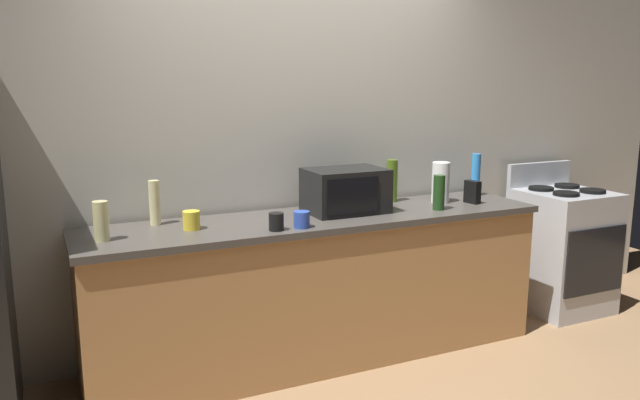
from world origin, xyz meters
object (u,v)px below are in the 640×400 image
object	(u,v)px
microwave	(345,191)
paper_towel_roll	(441,182)
mug_yellow	(191,220)
bottle_olive_oil	(392,181)
bottle_spray_cleaner	(476,175)
mug_black	(276,222)
bottle_hand_soap	(155,203)
stove_range	(562,249)
mug_blue	(302,220)
bottle_wine	(439,192)
cordless_phone	(472,192)
bottle_vinegar	(101,221)

from	to	relation	value
microwave	paper_towel_roll	distance (m)	0.71
paper_towel_roll	mug_yellow	size ratio (longest dim) A/B	2.63
bottle_olive_oil	mug_yellow	distance (m)	1.43
microwave	bottle_olive_oil	xyz separation A→B (m)	(0.44, 0.17, 0.01)
paper_towel_roll	bottle_spray_cleaner	xyz separation A→B (m)	(0.37, 0.10, 0.01)
microwave	bottle_spray_cleaner	bearing A→B (deg)	5.26
microwave	mug_black	xyz separation A→B (m)	(-0.56, -0.27, -0.09)
bottle_olive_oil	mug_yellow	world-z (taller)	bottle_olive_oil
bottle_hand_soap	mug_black	xyz separation A→B (m)	(0.57, -0.41, -0.08)
stove_range	mug_black	xyz separation A→B (m)	(-2.36, -0.22, 0.49)
bottle_olive_oil	bottle_hand_soap	world-z (taller)	bottle_olive_oil
bottle_hand_soap	mug_blue	world-z (taller)	bottle_hand_soap
bottle_wine	bottle_hand_soap	size ratio (longest dim) A/B	0.87
bottle_olive_oil	stove_range	bearing A→B (deg)	-8.92
bottle_hand_soap	mug_blue	size ratio (longest dim) A/B	2.76
stove_range	cordless_phone	distance (m)	1.05
mug_yellow	microwave	bearing A→B (deg)	2.85
cordless_phone	mug_black	xyz separation A→B (m)	(-1.45, -0.16, -0.03)
mug_yellow	bottle_wine	bearing A→B (deg)	-5.21
microwave	cordless_phone	distance (m)	0.90
bottle_vinegar	mug_yellow	distance (m)	0.48
mug_black	bottle_olive_oil	bearing A→B (deg)	23.46
paper_towel_roll	mug_black	distance (m)	1.30
paper_towel_roll	bottle_hand_soap	xyz separation A→B (m)	(-1.84, 0.15, -0.01)
cordless_phone	bottle_olive_oil	distance (m)	0.54
mug_black	mug_blue	xyz separation A→B (m)	(0.15, 0.00, -0.00)
bottle_vinegar	mug_black	world-z (taller)	bottle_vinegar
bottle_olive_oil	mug_blue	world-z (taller)	bottle_olive_oil
bottle_hand_soap	stove_range	bearing A→B (deg)	-3.83
cordless_phone	bottle_olive_oil	xyz separation A→B (m)	(-0.45, 0.27, 0.07)
paper_towel_roll	mug_black	world-z (taller)	paper_towel_roll
cordless_phone	bottle_hand_soap	distance (m)	2.04
cordless_phone	bottle_vinegar	size ratio (longest dim) A/B	0.73
bottle_olive_oil	mug_blue	xyz separation A→B (m)	(-0.85, -0.43, -0.10)
bottle_wine	bottle_vinegar	world-z (taller)	bottle_wine
cordless_phone	bottle_hand_soap	size ratio (longest dim) A/B	0.59
stove_range	microwave	distance (m)	1.89
cordless_phone	bottle_vinegar	world-z (taller)	bottle_vinegar
microwave	bottle_hand_soap	size ratio (longest dim) A/B	1.89
mug_black	mug_yellow	distance (m)	0.47
cordless_phone	bottle_spray_cleaner	size ratio (longest dim) A/B	0.50
bottle_vinegar	mug_black	size ratio (longest dim) A/B	2.12
cordless_phone	bottle_spray_cleaner	distance (m)	0.29
paper_towel_roll	mug_blue	xyz separation A→B (m)	(-1.12, -0.27, -0.09)
paper_towel_roll	bottle_spray_cleaner	bearing A→B (deg)	14.79
stove_range	cordless_phone	size ratio (longest dim) A/B	7.20
stove_range	bottle_olive_oil	world-z (taller)	bottle_olive_oil
bottle_spray_cleaner	mug_black	xyz separation A→B (m)	(-1.64, -0.37, -0.10)
microwave	bottle_hand_soap	distance (m)	1.14
mug_blue	bottle_hand_soap	bearing A→B (deg)	150.19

